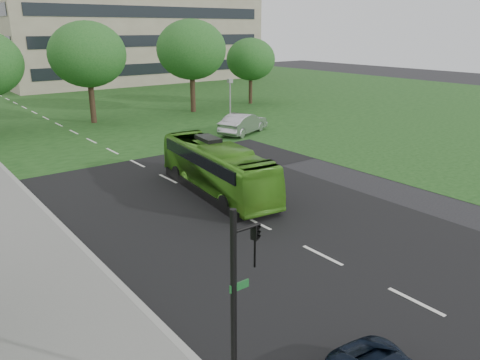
{
  "coord_description": "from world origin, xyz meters",
  "views": [
    {
      "loc": [
        -12.27,
        -12.84,
        8.28
      ],
      "look_at": [
        0.19,
        3.43,
        1.6
      ],
      "focal_mm": 35.0,
      "sensor_mm": 36.0,
      "label": 1
    }
  ],
  "objects_px": {
    "tree_park_c": "(88,55)",
    "sedan": "(243,123)",
    "office_building": "(126,0)",
    "tree_park_d": "(191,50)",
    "traffic_light": "(239,297)",
    "bus": "(217,168)",
    "camera_pole": "(230,99)",
    "tree_park_e": "(251,59)"
  },
  "relations": [
    {
      "from": "tree_park_e",
      "to": "tree_park_d",
      "type": "bearing_deg",
      "value": -174.9
    },
    {
      "from": "tree_park_e",
      "to": "camera_pole",
      "type": "height_order",
      "value": "tree_park_e"
    },
    {
      "from": "bus",
      "to": "traffic_light",
      "type": "distance_m",
      "value": 14.93
    },
    {
      "from": "tree_park_d",
      "to": "sedan",
      "type": "xyz_separation_m",
      "value": [
        -2.35,
        -11.48,
        -5.37
      ]
    },
    {
      "from": "office_building",
      "to": "tree_park_d",
      "type": "bearing_deg",
      "value": -104.55
    },
    {
      "from": "tree_park_c",
      "to": "traffic_light",
      "type": "bearing_deg",
      "value": -105.85
    },
    {
      "from": "office_building",
      "to": "tree_park_e",
      "type": "relative_size",
      "value": 5.52
    },
    {
      "from": "sedan",
      "to": "tree_park_d",
      "type": "bearing_deg",
      "value": -33.31
    },
    {
      "from": "tree_park_d",
      "to": "tree_park_e",
      "type": "height_order",
      "value": "tree_park_d"
    },
    {
      "from": "tree_park_c",
      "to": "sedan",
      "type": "bearing_deg",
      "value": -56.2
    },
    {
      "from": "tree_park_e",
      "to": "camera_pole",
      "type": "relative_size",
      "value": 1.64
    },
    {
      "from": "sedan",
      "to": "camera_pole",
      "type": "bearing_deg",
      "value": 37.96
    },
    {
      "from": "tree_park_c",
      "to": "tree_park_e",
      "type": "distance_m",
      "value": 18.6
    },
    {
      "from": "office_building",
      "to": "sedan",
      "type": "distance_m",
      "value": 47.74
    },
    {
      "from": "bus",
      "to": "traffic_light",
      "type": "height_order",
      "value": "traffic_light"
    },
    {
      "from": "tree_park_d",
      "to": "bus",
      "type": "height_order",
      "value": "tree_park_d"
    },
    {
      "from": "sedan",
      "to": "tree_park_e",
      "type": "bearing_deg",
      "value": -62.52
    },
    {
      "from": "office_building",
      "to": "bus",
      "type": "bearing_deg",
      "value": -110.7
    },
    {
      "from": "office_building",
      "to": "traffic_light",
      "type": "distance_m",
      "value": 74.51
    },
    {
      "from": "tree_park_e",
      "to": "camera_pole",
      "type": "distance_m",
      "value": 16.48
    },
    {
      "from": "tree_park_e",
      "to": "sedan",
      "type": "height_order",
      "value": "tree_park_e"
    },
    {
      "from": "office_building",
      "to": "traffic_light",
      "type": "height_order",
      "value": "office_building"
    },
    {
      "from": "camera_pole",
      "to": "sedan",
      "type": "bearing_deg",
      "value": -39.81
    },
    {
      "from": "tree_park_e",
      "to": "sedan",
      "type": "relative_size",
      "value": 1.42
    },
    {
      "from": "tree_park_e",
      "to": "camera_pole",
      "type": "xyz_separation_m",
      "value": [
        -11.45,
        -11.67,
        -2.07
      ]
    },
    {
      "from": "tree_park_d",
      "to": "bus",
      "type": "relative_size",
      "value": 0.98
    },
    {
      "from": "tree_park_e",
      "to": "sedan",
      "type": "distance_m",
      "value": 16.63
    },
    {
      "from": "office_building",
      "to": "sedan",
      "type": "bearing_deg",
      "value": -103.79
    },
    {
      "from": "tree_park_d",
      "to": "camera_pole",
      "type": "distance_m",
      "value": 11.9
    },
    {
      "from": "bus",
      "to": "traffic_light",
      "type": "relative_size",
      "value": 1.91
    },
    {
      "from": "traffic_light",
      "to": "sedan",
      "type": "bearing_deg",
      "value": 28.33
    },
    {
      "from": "office_building",
      "to": "tree_park_d",
      "type": "xyz_separation_m",
      "value": [
        -8.69,
        -33.48,
        -6.29
      ]
    },
    {
      "from": "tree_park_d",
      "to": "camera_pole",
      "type": "relative_size",
      "value": 2.07
    },
    {
      "from": "tree_park_e",
      "to": "traffic_light",
      "type": "xyz_separation_m",
      "value": [
        -28.5,
        -35.21,
        -2.06
      ]
    },
    {
      "from": "traffic_light",
      "to": "camera_pole",
      "type": "bearing_deg",
      "value": 30.41
    },
    {
      "from": "tree_park_c",
      "to": "bus",
      "type": "xyz_separation_m",
      "value": [
        -1.89,
        -22.51,
        -4.75
      ]
    },
    {
      "from": "tree_park_c",
      "to": "sedan",
      "type": "xyz_separation_m",
      "value": [
        8.03,
        -12.0,
        -5.21
      ]
    },
    {
      "from": "tree_park_c",
      "to": "bus",
      "type": "height_order",
      "value": "tree_park_c"
    },
    {
      "from": "bus",
      "to": "camera_pole",
      "type": "bearing_deg",
      "value": 57.73
    },
    {
      "from": "tree_park_c",
      "to": "tree_park_d",
      "type": "distance_m",
      "value": 10.39
    },
    {
      "from": "tree_park_c",
      "to": "bus",
      "type": "distance_m",
      "value": 23.09
    },
    {
      "from": "office_building",
      "to": "sedan",
      "type": "xyz_separation_m",
      "value": [
        -11.04,
        -44.96,
        -11.65
      ]
    }
  ]
}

